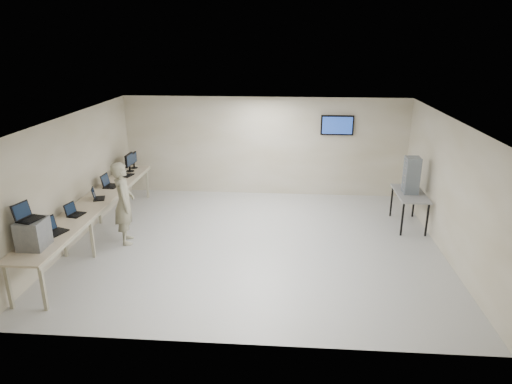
# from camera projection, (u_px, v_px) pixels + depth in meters

# --- Properties ---
(room) EXTENTS (8.01, 7.01, 2.81)m
(room) POSITION_uv_depth(u_px,v_px,m) (257.00, 183.00, 9.72)
(room) COLOR #B9B9B9
(room) RESTS_ON ground
(workbench) EXTENTS (0.76, 6.00, 0.90)m
(workbench) POSITION_uv_depth(u_px,v_px,m) (94.00, 205.00, 10.12)
(workbench) COLOR #C4B18F
(workbench) RESTS_ON ground
(equipment_box) EXTENTS (0.44, 0.50, 0.51)m
(equipment_box) POSITION_uv_depth(u_px,v_px,m) (33.00, 234.00, 7.82)
(equipment_box) COLOR slate
(equipment_box) RESTS_ON workbench
(laptop_on_box) EXTENTS (0.40, 0.45, 0.30)m
(laptop_on_box) POSITION_uv_depth(u_px,v_px,m) (27.00, 215.00, 7.72)
(laptop_on_box) COLOR black
(laptop_on_box) RESTS_ON equipment_box
(laptop_0) EXTENTS (0.44, 0.47, 0.31)m
(laptop_0) POSITION_uv_depth(u_px,v_px,m) (52.00, 229.00, 8.45)
(laptop_0) COLOR black
(laptop_0) RESTS_ON workbench
(laptop_1) EXTENTS (0.34, 0.38, 0.26)m
(laptop_1) POSITION_uv_depth(u_px,v_px,m) (74.00, 212.00, 9.30)
(laptop_1) COLOR black
(laptop_1) RESTS_ON workbench
(laptop_2) EXTENTS (0.36, 0.39, 0.26)m
(laptop_2) POSITION_uv_depth(u_px,v_px,m) (97.00, 196.00, 10.24)
(laptop_2) COLOR black
(laptop_2) RESTS_ON workbench
(laptop_3) EXTENTS (0.34, 0.41, 0.31)m
(laptop_3) POSITION_uv_depth(u_px,v_px,m) (109.00, 183.00, 11.09)
(laptop_3) COLOR black
(laptop_3) RESTS_ON workbench
(laptop_4) EXTENTS (0.34, 0.38, 0.27)m
(laptop_4) POSITION_uv_depth(u_px,v_px,m) (125.00, 173.00, 11.96)
(laptop_4) COLOR black
(laptop_4) RESTS_ON workbench
(monitor_near) EXTENTS (0.22, 0.49, 0.49)m
(monitor_near) POSITION_uv_depth(u_px,v_px,m) (129.00, 161.00, 12.27)
(monitor_near) COLOR black
(monitor_near) RESTS_ON workbench
(monitor_far) EXTENTS (0.19, 0.43, 0.43)m
(monitor_far) POSITION_uv_depth(u_px,v_px,m) (134.00, 159.00, 12.61)
(monitor_far) COLOR black
(monitor_far) RESTS_ON workbench
(soldier) EXTENTS (0.64, 0.78, 1.85)m
(soldier) POSITION_uv_depth(u_px,v_px,m) (124.00, 203.00, 9.94)
(soldier) COLOR gray
(soldier) RESTS_ON ground
(side_table) EXTENTS (0.66, 1.41, 0.84)m
(side_table) POSITION_uv_depth(u_px,v_px,m) (410.00, 196.00, 10.86)
(side_table) COLOR gray
(side_table) RESTS_ON ground
(storage_bins) EXTENTS (0.33, 0.37, 0.87)m
(storage_bins) POSITION_uv_depth(u_px,v_px,m) (411.00, 175.00, 10.70)
(storage_bins) COLOR slate
(storage_bins) RESTS_ON side_table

